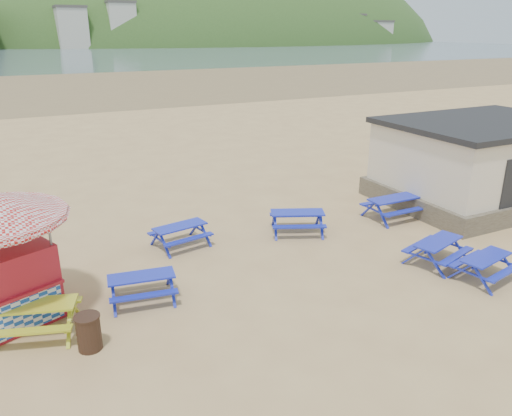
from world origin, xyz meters
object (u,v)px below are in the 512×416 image
picnic_table_blue_b (297,222)px  litter_bin (89,332)px  amenity_block (482,161)px  picnic_table_yellow (36,319)px  picnic_table_blue_a (180,236)px

picnic_table_blue_b → litter_bin: (-7.23, -3.56, 0.04)m
amenity_block → picnic_table_yellow: bearing=-172.2°
picnic_table_blue_a → picnic_table_yellow: bearing=-154.6°
litter_bin → amenity_block: (15.38, 3.33, 1.17)m
picnic_table_blue_b → litter_bin: size_ratio=2.72×
picnic_table_blue_b → litter_bin: bearing=-129.8°
picnic_table_blue_b → amenity_block: 8.24m
picnic_table_yellow → litter_bin: (0.96, -1.10, 0.03)m
picnic_table_yellow → litter_bin: 1.46m
amenity_block → picnic_table_blue_a: bearing=175.6°
picnic_table_blue_b → amenity_block: bearing=22.3°
picnic_table_blue_b → picnic_table_yellow: picnic_table_yellow is taller
picnic_table_blue_a → amenity_block: amenity_block is taller
picnic_table_blue_a → picnic_table_blue_b: 3.88m
picnic_table_blue_b → picnic_table_yellow: (-8.19, -2.47, 0.01)m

